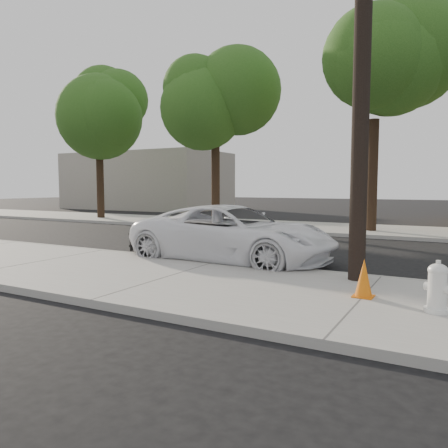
# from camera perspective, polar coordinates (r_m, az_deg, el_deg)

# --- Properties ---
(ground) EXTENTS (120.00, 120.00, 0.00)m
(ground) POSITION_cam_1_polar(r_m,az_deg,el_deg) (13.14, 3.81, -4.09)
(ground) COLOR black
(ground) RESTS_ON ground
(near_sidewalk) EXTENTS (90.00, 4.40, 0.15)m
(near_sidewalk) POSITION_cam_1_polar(r_m,az_deg,el_deg) (9.47, -7.33, -7.22)
(near_sidewalk) COLOR gray
(near_sidewalk) RESTS_ON ground
(far_sidewalk) EXTENTS (90.00, 5.00, 0.15)m
(far_sidewalk) POSITION_cam_1_polar(r_m,az_deg,el_deg) (21.09, 13.61, -0.58)
(far_sidewalk) COLOR gray
(far_sidewalk) RESTS_ON ground
(curb_near) EXTENTS (90.00, 0.12, 0.16)m
(curb_near) POSITION_cam_1_polar(r_m,az_deg,el_deg) (11.29, -0.71, -5.20)
(curb_near) COLOR #9E9B93
(curb_near) RESTS_ON ground
(building_far) EXTENTS (14.00, 8.00, 5.00)m
(building_far) POSITION_cam_1_polar(r_m,az_deg,el_deg) (40.72, -10.00, 5.52)
(building_far) COLOR gray
(building_far) RESTS_ON ground
(utility_pole) EXTENTS (1.40, 0.34, 9.00)m
(utility_pole) POSITION_cam_1_polar(r_m,az_deg,el_deg) (9.62, 17.62, 20.60)
(utility_pole) COLOR black
(utility_pole) RESTS_ON near_sidewalk
(tree_a) EXTENTS (4.65, 4.50, 9.00)m
(tree_a) POSITION_cam_1_polar(r_m,az_deg,el_deg) (27.85, -16.00, 14.02)
(tree_a) COLOR black
(tree_a) RESTS_ON far_sidewalk
(tree_b) EXTENTS (4.34, 4.20, 8.45)m
(tree_b) POSITION_cam_1_polar(r_m,az_deg,el_deg) (23.17, -0.89, 15.13)
(tree_b) COLOR black
(tree_b) RESTS_ON far_sidewalk
(tree_c) EXTENTS (4.96, 4.80, 9.55)m
(tree_c) POSITION_cam_1_polar(r_m,az_deg,el_deg) (20.26, 19.74, 18.52)
(tree_c) COLOR black
(tree_c) RESTS_ON far_sidewalk
(police_cruiser) EXTENTS (5.70, 2.80, 1.56)m
(police_cruiser) POSITION_cam_1_polar(r_m,az_deg,el_deg) (11.81, 1.14, -1.29)
(police_cruiser) COLOR white
(police_cruiser) RESTS_ON ground
(fire_hydrant) EXTENTS (0.40, 0.36, 0.75)m
(fire_hydrant) POSITION_cam_1_polar(r_m,az_deg,el_deg) (7.45, 26.09, -7.61)
(fire_hydrant) COLOR white
(fire_hydrant) RESTS_ON near_sidewalk
(traffic_cone) EXTENTS (0.35, 0.35, 0.67)m
(traffic_cone) POSITION_cam_1_polar(r_m,az_deg,el_deg) (7.99, 17.79, -6.79)
(traffic_cone) COLOR orange
(traffic_cone) RESTS_ON near_sidewalk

